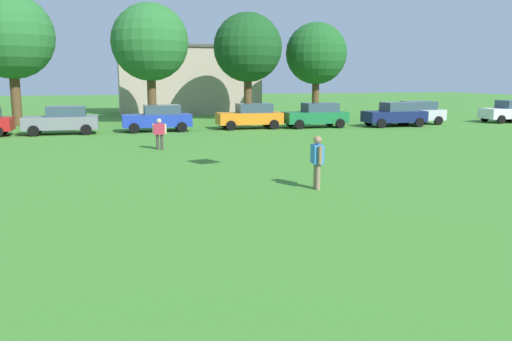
% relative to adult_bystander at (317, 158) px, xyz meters
% --- Properties ---
extents(ground_plane, '(160.00, 160.00, 0.00)m').
position_rel_adult_bystander_xyz_m(ground_plane, '(-7.95, 14.87, -0.97)').
color(ground_plane, '#42842D').
extents(adult_bystander, '(0.36, 0.78, 1.64)m').
position_rel_adult_bystander_xyz_m(adult_bystander, '(0.00, 0.00, 0.00)').
color(adult_bystander, '#8C7259').
rests_on(adult_bystander, ground).
extents(bystander_near_trees, '(0.65, 0.45, 1.47)m').
position_rel_adult_bystander_xyz_m(bystander_near_trees, '(-3.85, 10.45, -0.10)').
color(bystander_near_trees, '#3F3833').
rests_on(bystander_near_trees, ground).
extents(parked_car_gray_1, '(4.30, 2.02, 1.68)m').
position_rel_adult_bystander_xyz_m(parked_car_gray_1, '(-8.88, 19.02, -0.12)').
color(parked_car_gray_1, slate).
rests_on(parked_car_gray_1, ground).
extents(parked_car_blue_2, '(4.30, 2.02, 1.68)m').
position_rel_adult_bystander_xyz_m(parked_car_blue_2, '(-3.15, 19.22, -0.12)').
color(parked_car_blue_2, '#1E38AD').
rests_on(parked_car_blue_2, ground).
extents(parked_car_orange_3, '(4.30, 2.02, 1.68)m').
position_rel_adult_bystander_xyz_m(parked_car_orange_3, '(2.98, 19.47, -0.12)').
color(parked_car_orange_3, orange).
rests_on(parked_car_orange_3, ground).
extents(parked_car_green_4, '(4.30, 2.02, 1.68)m').
position_rel_adult_bystander_xyz_m(parked_car_green_4, '(7.54, 19.08, -0.12)').
color(parked_car_green_4, '#196B38').
rests_on(parked_car_green_4, ground).
extents(parked_car_navy_5, '(4.30, 2.02, 1.68)m').
position_rel_adult_bystander_xyz_m(parked_car_navy_5, '(13.19, 18.39, -0.12)').
color(parked_car_navy_5, '#141E4C').
rests_on(parked_car_navy_5, ground).
extents(parked_car_silver_6, '(4.30, 2.02, 1.68)m').
position_rel_adult_bystander_xyz_m(parked_car_silver_6, '(15.43, 19.49, -0.12)').
color(parked_car_silver_6, silver).
rests_on(parked_car_silver_6, ground).
extents(parked_car_white_7, '(4.30, 2.02, 1.68)m').
position_rel_adult_bystander_xyz_m(parked_car_white_7, '(23.50, 19.20, -0.12)').
color(parked_car_white_7, white).
rests_on(parked_car_white_7, ground).
extents(tree_center_left, '(5.86, 5.86, 9.13)m').
position_rel_adult_bystander_xyz_m(tree_center_left, '(-12.47, 25.92, 5.19)').
color(tree_center_left, brown).
rests_on(tree_center_left, ground).
extents(tree_center_right, '(5.60, 5.60, 8.73)m').
position_rel_adult_bystander_xyz_m(tree_center_right, '(-3.06, 25.20, 4.92)').
color(tree_center_right, brown).
rests_on(tree_center_right, ground).
extents(tree_right, '(5.42, 5.42, 8.44)m').
position_rel_adult_bystander_xyz_m(tree_right, '(4.60, 26.48, 4.72)').
color(tree_right, brown).
rests_on(tree_right, ground).
extents(tree_far_right, '(5.06, 5.06, 7.89)m').
position_rel_adult_bystander_xyz_m(tree_far_right, '(10.58, 26.99, 4.35)').
color(tree_far_right, brown).
rests_on(tree_far_right, ground).
extents(house_left, '(13.34, 7.70, 6.32)m').
position_rel_adult_bystander_xyz_m(house_left, '(1.19, 36.58, 2.20)').
color(house_left, tan).
rests_on(house_left, ground).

